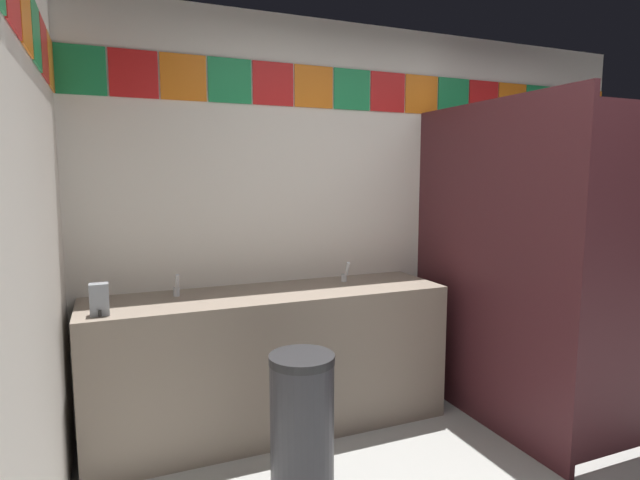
{
  "coord_description": "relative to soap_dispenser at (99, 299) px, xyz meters",
  "views": [
    {
      "loc": [
        -1.81,
        -1.43,
        1.54
      ],
      "look_at": [
        -0.75,
        1.11,
        1.19
      ],
      "focal_mm": 28.52,
      "sensor_mm": 36.0,
      "label": 1
    }
  ],
  "objects": [
    {
      "name": "wall_back",
      "position": [
        1.88,
        0.48,
        0.35
      ],
      "size": [
        4.11,
        0.09,
        2.55
      ],
      "color": "silver",
      "rests_on": "ground_plane"
    },
    {
      "name": "vanity_counter",
      "position": [
        0.94,
        0.16,
        -0.5
      ],
      "size": [
        2.14,
        0.56,
        0.85
      ],
      "color": "gray",
      "rests_on": "ground_plane"
    },
    {
      "name": "faucet_left",
      "position": [
        0.4,
        0.25,
        -0.03
      ],
      "size": [
        0.04,
        0.1,
        0.14
      ],
      "color": "silver",
      "rests_on": "vanity_counter"
    },
    {
      "name": "faucet_right",
      "position": [
        1.47,
        0.25,
        -0.03
      ],
      "size": [
        0.04,
        0.1,
        0.14
      ],
      "color": "silver",
      "rests_on": "vanity_counter"
    },
    {
      "name": "soap_dispenser",
      "position": [
        0.0,
        0.0,
        0.0
      ],
      "size": [
        0.09,
        0.09,
        0.16
      ],
      "color": "gray",
      "rests_on": "vanity_counter"
    },
    {
      "name": "stall_divider",
      "position": [
        2.34,
        -0.51,
        0.06
      ],
      "size": [
        0.92,
        1.41,
        1.99
      ],
      "color": "#471E23",
      "rests_on": "ground_plane"
    },
    {
      "name": "toilet",
      "position": [
        2.8,
        -0.03,
        -0.63
      ],
      "size": [
        0.39,
        0.49,
        0.74
      ],
      "color": "white",
      "rests_on": "ground_plane"
    },
    {
      "name": "trash_bin",
      "position": [
        0.87,
        -0.55,
        -0.58
      ],
      "size": [
        0.31,
        0.31,
        0.71
      ],
      "color": "#333338",
      "rests_on": "ground_plane"
    }
  ]
}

